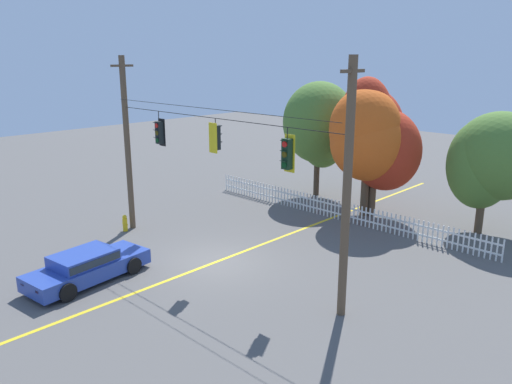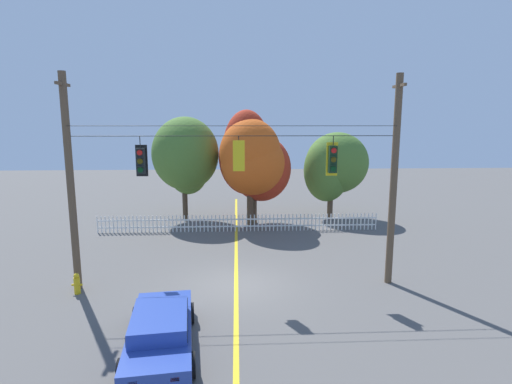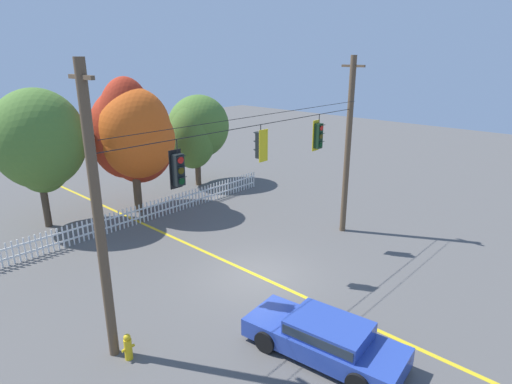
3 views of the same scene
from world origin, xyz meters
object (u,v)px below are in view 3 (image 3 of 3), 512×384
(traffic_signal_northbound_secondary, at_px, (318,136))
(autumn_oak_far_east, at_px, (130,136))
(autumn_maple_far_west, at_px, (196,130))
(parked_car, at_px, (325,337))
(traffic_signal_eastbound_side, at_px, (178,170))
(traffic_signal_southbound_primary, at_px, (261,145))
(autumn_maple_mid, at_px, (137,135))
(autumn_maple_near_fence, at_px, (39,144))
(fire_hydrant, at_px, (128,347))

(traffic_signal_northbound_secondary, xyz_separation_m, autumn_oak_far_east, (-2.64, 9.85, -0.88))
(autumn_maple_far_west, bearing_deg, parked_car, -118.64)
(traffic_signal_eastbound_side, bearing_deg, traffic_signal_southbound_primary, -0.29)
(traffic_signal_southbound_primary, distance_m, autumn_maple_mid, 9.23)
(autumn_maple_mid, height_order, autumn_oak_far_east, autumn_oak_far_east)
(autumn_maple_near_fence, relative_size, parked_car, 1.42)
(traffic_signal_southbound_primary, height_order, autumn_oak_far_east, autumn_oak_far_east)
(traffic_signal_eastbound_side, distance_m, traffic_signal_southbound_primary, 3.58)
(autumn_maple_near_fence, relative_size, autumn_maple_mid, 1.02)
(traffic_signal_northbound_secondary, bearing_deg, traffic_signal_eastbound_side, -179.99)
(autumn_oak_far_east, distance_m, fire_hydrant, 12.96)
(autumn_maple_near_fence, relative_size, autumn_maple_far_west, 1.17)
(autumn_maple_near_fence, relative_size, fire_hydrant, 8.38)
(traffic_signal_southbound_primary, bearing_deg, autumn_maple_mid, 84.89)
(traffic_signal_eastbound_side, height_order, parked_car, traffic_signal_eastbound_side)
(autumn_oak_far_east, bearing_deg, autumn_maple_mid, -93.77)
(traffic_signal_eastbound_side, xyz_separation_m, traffic_signal_northbound_secondary, (7.09, 0.00, 0.03))
(autumn_oak_far_east, bearing_deg, fire_hydrant, -123.54)
(traffic_signal_northbound_secondary, bearing_deg, parked_car, -142.22)
(autumn_maple_near_fence, distance_m, autumn_maple_far_west, 9.57)
(traffic_signal_southbound_primary, bearing_deg, autumn_maple_near_fence, 106.88)
(parked_car, xyz_separation_m, fire_hydrant, (-3.79, 3.92, -0.21))
(traffic_signal_eastbound_side, distance_m, autumn_maple_near_fence, 10.89)
(traffic_signal_northbound_secondary, relative_size, autumn_maple_far_west, 0.27)
(autumn_maple_far_west, distance_m, fire_hydrant, 17.14)
(traffic_signal_eastbound_side, relative_size, fire_hydrant, 1.87)
(autumn_maple_far_west, bearing_deg, autumn_oak_far_east, -167.34)
(autumn_maple_far_west, distance_m, parked_car, 17.89)
(traffic_signal_southbound_primary, xyz_separation_m, autumn_maple_near_fence, (-3.30, 10.87, -0.96))
(traffic_signal_southbound_primary, relative_size, autumn_maple_near_fence, 0.19)
(traffic_signal_eastbound_side, height_order, autumn_maple_far_west, traffic_signal_eastbound_side)
(parked_car, bearing_deg, autumn_maple_far_west, 61.36)
(autumn_oak_far_east, bearing_deg, traffic_signal_eastbound_side, -114.28)
(traffic_signal_eastbound_side, relative_size, parked_car, 0.32)
(traffic_signal_southbound_primary, height_order, fire_hydrant, traffic_signal_southbound_primary)
(traffic_signal_eastbound_side, height_order, fire_hydrant, traffic_signal_eastbound_side)
(autumn_oak_far_east, bearing_deg, autumn_maple_far_west, 12.66)
(autumn_maple_near_fence, bearing_deg, parked_car, -85.95)
(autumn_maple_far_west, height_order, parked_car, autumn_maple_far_west)
(traffic_signal_northbound_secondary, distance_m, autumn_oak_far_east, 10.24)
(traffic_signal_eastbound_side, relative_size, autumn_maple_mid, 0.23)
(traffic_signal_eastbound_side, xyz_separation_m, autumn_maple_near_fence, (0.28, 10.86, -0.78))
(autumn_maple_mid, bearing_deg, autumn_maple_far_west, 19.53)
(autumn_maple_mid, relative_size, autumn_maple_far_west, 1.15)
(autumn_maple_far_west, bearing_deg, fire_hydrant, -136.63)
(traffic_signal_eastbound_side, relative_size, autumn_maple_far_west, 0.26)
(traffic_signal_southbound_primary, xyz_separation_m, parked_car, (-2.22, -4.42, -4.45))
(fire_hydrant, bearing_deg, autumn_maple_near_fence, 76.61)
(traffic_signal_eastbound_side, distance_m, parked_car, 6.31)
(traffic_signal_eastbound_side, xyz_separation_m, autumn_maple_mid, (4.40, 9.13, -0.72))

